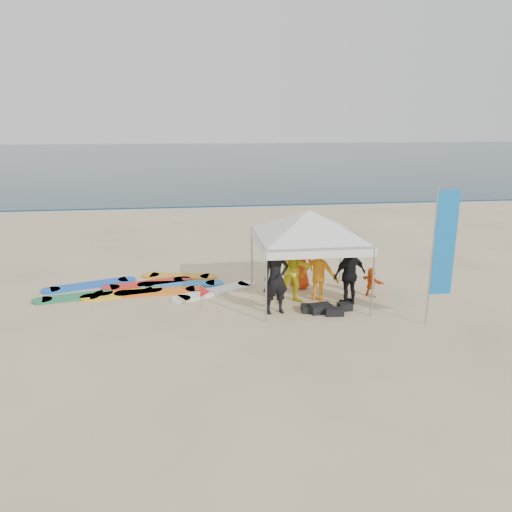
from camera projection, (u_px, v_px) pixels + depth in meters
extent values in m
plane|color=beige|center=(276.00, 333.00, 11.75)|extent=(120.00, 120.00, 0.00)
cube|color=#0C2633|center=(201.00, 157.00, 69.11)|extent=(160.00, 84.00, 0.08)
cube|color=silver|center=(222.00, 207.00, 29.15)|extent=(160.00, 1.20, 0.01)
imported|color=black|center=(276.00, 278.00, 12.79)|extent=(0.75, 0.56, 1.88)
imported|color=yellow|center=(295.00, 269.00, 13.50)|extent=(1.01, 0.83, 1.91)
imported|color=orange|center=(319.00, 271.00, 13.78)|extent=(1.25, 1.10, 1.68)
imported|color=black|center=(350.00, 275.00, 13.40)|extent=(1.07, 0.70, 1.70)
imported|color=red|center=(300.00, 263.00, 14.75)|extent=(0.86, 0.67, 1.57)
imported|color=orange|center=(371.00, 282.00, 14.15)|extent=(0.57, 0.82, 0.85)
cylinder|color=#A5A5A8|center=(252.00, 258.00, 14.83)|extent=(0.05, 0.05, 1.82)
cylinder|color=#A5A5A8|center=(341.00, 254.00, 15.19)|extent=(0.05, 0.05, 1.82)
cylinder|color=#A5A5A8|center=(266.00, 287.00, 12.22)|extent=(0.05, 0.05, 1.82)
cylinder|color=#A5A5A8|center=(373.00, 282.00, 12.57)|extent=(0.05, 0.05, 1.82)
cube|color=white|center=(321.00, 254.00, 12.19)|extent=(2.83, 0.02, 0.24)
cube|color=white|center=(297.00, 230.00, 14.80)|extent=(2.83, 0.02, 0.24)
cube|color=white|center=(258.00, 243.00, 13.32)|extent=(0.02, 2.83, 0.24)
cube|color=white|center=(357.00, 239.00, 13.67)|extent=(0.02, 2.83, 0.24)
pyramid|color=white|center=(309.00, 210.00, 13.27)|extent=(3.86, 3.86, 0.73)
cylinder|color=#A5A5A8|center=(432.00, 258.00, 11.85)|extent=(0.04, 0.04, 3.41)
cube|color=blue|center=(445.00, 243.00, 11.80)|extent=(0.54, 0.03, 2.53)
cylinder|color=#A5A5A8|center=(201.00, 299.00, 13.16)|extent=(0.02, 0.02, 0.60)
cone|color=red|center=(205.00, 292.00, 13.13)|extent=(0.28, 0.28, 0.28)
cube|color=black|center=(320.00, 308.00, 13.02)|extent=(0.62, 0.45, 0.22)
cube|color=black|center=(334.00, 312.00, 12.85)|extent=(0.49, 0.34, 0.18)
cube|color=black|center=(311.00, 308.00, 13.10)|extent=(0.53, 0.44, 0.16)
cube|color=black|center=(345.00, 307.00, 13.18)|extent=(0.39, 0.31, 0.20)
cube|color=yellow|center=(122.00, 294.00, 14.33)|extent=(1.85, 0.91, 0.07)
cube|color=orange|center=(159.00, 292.00, 14.52)|extent=(2.07, 0.66, 0.07)
cube|color=orange|center=(180.00, 276.00, 15.96)|extent=(1.95, 0.92, 0.07)
cube|color=white|center=(215.00, 291.00, 14.56)|extent=(2.22, 1.53, 0.07)
cube|color=#277CD0|center=(180.00, 284.00, 15.18)|extent=(2.09, 0.65, 0.07)
cube|color=#227F4A|center=(73.00, 297.00, 14.07)|extent=(1.71, 0.88, 0.07)
cube|color=blue|center=(90.00, 285.00, 15.11)|extent=(2.28, 1.25, 0.07)
cube|color=red|center=(147.00, 284.00, 15.21)|extent=(2.24, 1.05, 0.07)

